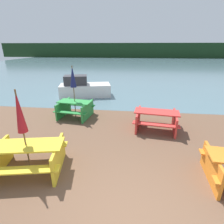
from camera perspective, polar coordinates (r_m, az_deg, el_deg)
The scene contains 8 objects.
water at distance 33.66m, azimuth 6.94°, elevation 15.20°, with size 60.00×50.00×0.00m.
far_treeline at distance 53.53m, azimuth 7.03°, elevation 19.35°, with size 80.00×1.60×4.00m.
picnic_table_yellow at distance 5.21m, azimuth -25.75°, elevation -12.54°, with size 2.07×1.70×0.79m.
picnic_table_red at distance 7.17m, azimuth 14.19°, elevation -2.04°, with size 1.88×1.59×0.76m.
picnic_table_green at distance 8.36m, azimuth -11.93°, elevation 1.38°, with size 1.68×1.56×0.77m.
umbrella_crimson at distance 4.71m, azimuth -28.00°, elevation -0.11°, with size 0.24×0.24×2.24m.
umbrella_navy at distance 8.01m, azimuth -12.69°, elevation 11.03°, with size 0.28×0.28×2.37m.
boat at distance 11.86m, azimuth -9.26°, elevation 7.64°, with size 3.51×2.15×1.38m.
Camera 1 is at (-0.15, -2.23, 3.16)m, focal length 28.00 mm.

